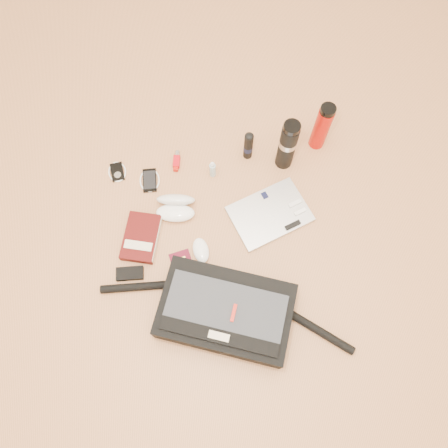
{
  "coord_description": "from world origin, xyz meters",
  "views": [
    {
      "loc": [
        -0.06,
        -0.49,
        1.67
      ],
      "look_at": [
        0.01,
        0.13,
        0.06
      ],
      "focal_mm": 35.0,
      "sensor_mm": 36.0,
      "label": 1
    }
  ],
  "objects_px": {
    "laptop": "(270,214)",
    "thermos_red": "(322,127)",
    "book": "(142,238)",
    "thermos_black": "(287,145)",
    "messenger_bag": "(225,311)"
  },
  "relations": [
    {
      "from": "book",
      "to": "thermos_black",
      "type": "distance_m",
      "value": 0.7
    },
    {
      "from": "thermos_black",
      "to": "book",
      "type": "bearing_deg",
      "value": -156.12
    },
    {
      "from": "laptop",
      "to": "book",
      "type": "xyz_separation_m",
      "value": [
        -0.53,
        -0.04,
        0.01
      ]
    },
    {
      "from": "laptop",
      "to": "book",
      "type": "height_order",
      "value": "book"
    },
    {
      "from": "book",
      "to": "thermos_red",
      "type": "distance_m",
      "value": 0.87
    },
    {
      "from": "messenger_bag",
      "to": "thermos_red",
      "type": "distance_m",
      "value": 0.86
    },
    {
      "from": "laptop",
      "to": "thermos_red",
      "type": "bearing_deg",
      "value": 31.08
    },
    {
      "from": "messenger_bag",
      "to": "laptop",
      "type": "relative_size",
      "value": 2.54
    },
    {
      "from": "laptop",
      "to": "thermos_red",
      "type": "relative_size",
      "value": 1.43
    },
    {
      "from": "book",
      "to": "thermos_black",
      "type": "height_order",
      "value": "thermos_black"
    },
    {
      "from": "laptop",
      "to": "thermos_red",
      "type": "xyz_separation_m",
      "value": [
        0.26,
        0.31,
        0.12
      ]
    },
    {
      "from": "thermos_black",
      "to": "thermos_red",
      "type": "relative_size",
      "value": 1.09
    },
    {
      "from": "laptop",
      "to": "thermos_red",
      "type": "height_order",
      "value": "thermos_red"
    },
    {
      "from": "book",
      "to": "thermos_red",
      "type": "height_order",
      "value": "thermos_red"
    },
    {
      "from": "laptop",
      "to": "thermos_red",
      "type": "distance_m",
      "value": 0.42
    }
  ]
}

